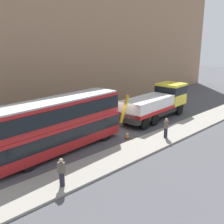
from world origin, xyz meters
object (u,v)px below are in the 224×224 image
object	(u,v)px
pedestrian_onlooker	(62,173)
traffic_cone_near_bus	(127,135)
double_decker_bus	(58,123)
recovery_tow_truck	(157,102)
pedestrian_bystander	(166,128)

from	to	relation	value
pedestrian_onlooker	traffic_cone_near_bus	xyz separation A→B (m)	(8.52, 2.78, -0.64)
double_decker_bus	recovery_tow_truck	bearing A→B (deg)	-3.96
pedestrian_onlooker	pedestrian_bystander	size ratio (longest dim) A/B	1.00
double_decker_bus	pedestrian_bystander	size ratio (longest dim) A/B	6.53
double_decker_bus	pedestrian_onlooker	size ratio (longest dim) A/B	6.53
recovery_tow_truck	pedestrian_onlooker	size ratio (longest dim) A/B	5.98
pedestrian_onlooker	pedestrian_bystander	distance (m)	10.70
double_decker_bus	traffic_cone_near_bus	distance (m)	6.22
double_decker_bus	traffic_cone_near_bus	bearing A→B (deg)	-21.73
recovery_tow_truck	double_decker_bus	xyz separation A→B (m)	(-12.25, -0.03, 0.47)
recovery_tow_truck	pedestrian_bystander	distance (m)	6.17
traffic_cone_near_bus	double_decker_bus	bearing A→B (deg)	162.39
double_decker_bus	pedestrian_onlooker	bearing A→B (deg)	-126.22
recovery_tow_truck	pedestrian_bystander	size ratio (longest dim) A/B	5.98
pedestrian_bystander	traffic_cone_near_bus	distance (m)	3.30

